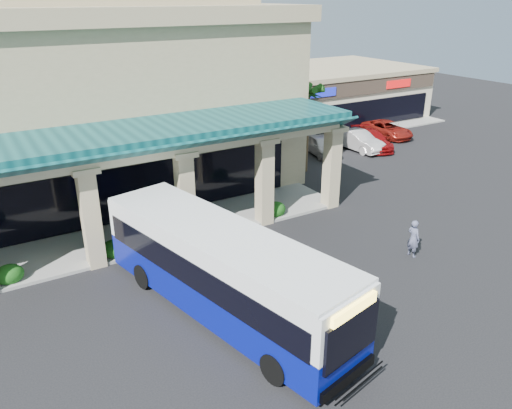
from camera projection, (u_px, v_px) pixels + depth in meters
ground at (297, 272)px, 22.28m from camera, size 110.00×110.00×0.00m
main_building at (28, 102)px, 28.92m from camera, size 30.80×14.80×11.35m
arcade at (70, 198)px, 22.75m from camera, size 30.00×6.20×5.70m
strip_mall at (306, 94)px, 48.82m from camera, size 22.50×12.50×4.90m
palm_0 at (307, 125)px, 33.72m from camera, size 2.40×2.40×6.60m
palm_1 at (294, 120)px, 36.72m from camera, size 2.40×2.40×5.80m
broadleaf_tree at (237, 117)px, 39.91m from camera, size 2.60×2.60×4.81m
transit_bus at (222, 273)px, 18.81m from camera, size 5.51×12.77×3.48m
pedestrian at (413, 238)px, 23.29m from camera, size 0.44×0.67×1.84m
car_silver at (321, 145)px, 38.39m from camera, size 2.50×4.52×1.46m
car_white at (358, 140)px, 39.47m from camera, size 1.86×4.77×1.55m
car_red at (372, 140)px, 39.93m from camera, size 3.40×5.28×1.42m
car_gray at (387, 129)px, 43.14m from camera, size 2.48×5.03×1.37m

